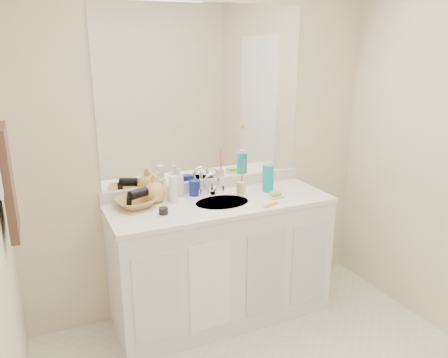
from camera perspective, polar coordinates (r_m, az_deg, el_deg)
wall_back at (r=3.11m, az=-2.49°, el=4.24°), size 2.60×0.02×2.40m
vanity_cabinet at (r=3.14m, az=-0.39°, el=-10.75°), size 1.50×0.55×0.85m
countertop at (r=2.96m, az=-0.40°, el=-3.17°), size 1.52×0.57×0.03m
backsplash at (r=3.17m, az=-2.32°, el=-0.77°), size 1.52×0.03×0.08m
sink_basin at (r=2.94m, az=-0.24°, el=-3.24°), size 0.37×0.37×0.02m
faucet at (r=3.07m, az=-1.62°, el=-1.02°), size 0.02×0.02×0.11m
mirror at (r=3.04m, az=-2.53°, el=10.84°), size 1.48×0.01×1.20m
blue_mug at (r=3.06m, az=-3.85°, el=-1.17°), size 0.08×0.08×0.11m
tan_cup at (r=3.08m, az=2.25°, el=-1.19°), size 0.07×0.07×0.09m
toothbrush at (r=3.05m, az=2.44°, el=0.72°), size 0.02×0.04×0.21m
mouthwash_bottle at (r=3.14m, az=5.77°, el=0.09°), size 0.10×0.10×0.19m
soap_dish at (r=3.04m, az=6.68°, el=-2.29°), size 0.12×0.10×0.01m
green_soap at (r=3.04m, az=6.69°, el=-1.96°), size 0.08×0.06×0.03m
orange_comb at (r=2.89m, az=6.18°, el=-3.38°), size 0.14×0.07×0.01m
dark_jar at (r=2.75m, az=-7.91°, el=-4.14°), size 0.07×0.07×0.04m
extra_white_bottle at (r=2.92m, az=-6.64°, el=-1.34°), size 0.07×0.07×0.18m
soap_bottle_white at (r=3.05m, az=-5.91°, el=-0.40°), size 0.09×0.09×0.20m
soap_bottle_cream at (r=2.98m, az=-7.73°, el=-1.30°), size 0.08×0.08×0.15m
soap_bottle_yellow at (r=2.95m, az=-9.10°, el=-1.18°), size 0.16×0.16×0.19m
wicker_basket at (r=2.89m, az=-11.48°, el=-3.03°), size 0.30×0.30×0.06m
hair_dryer at (r=2.88m, az=-11.16°, el=-1.88°), size 0.14×0.11×0.06m
hand_towel at (r=2.38m, az=-26.37°, el=-0.29°), size 0.04×0.32×0.55m
switch_plate at (r=2.17m, az=-27.20°, el=-0.52°), size 0.01×0.08×0.13m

